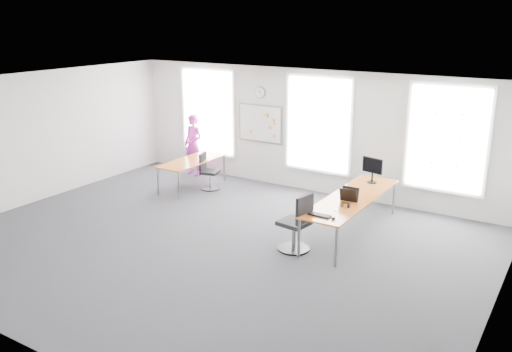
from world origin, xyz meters
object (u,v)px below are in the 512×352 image
Objects in this scene: desk_right at (352,199)px; headphones at (345,205)px; monitor at (373,168)px; chair_left at (208,173)px; keyboard at (320,215)px; desk_left at (192,162)px; chair_right at (297,226)px; person at (193,145)px.

headphones reaches higher than desk_right.
chair_left is at bearing -162.13° from monitor.
chair_left is (-4.18, 0.83, -0.32)m from desk_right.
desk_right is at bearing 91.65° from keyboard.
desk_left is at bearing 175.64° from headphones.
chair_right is 1.22× the size of chair_left.
headphones reaches higher than keyboard.
desk_right is 1.30m from keyboard.
monitor is at bearing 176.56° from chair_right.
keyboard is (4.10, -2.13, 0.38)m from chair_left.
chair_right is 0.67× the size of person.
person reaches higher than chair_right.
chair_left reaches higher than desk_right.
desk_left is 1.18m from person.
headphones is (0.66, 0.67, 0.33)m from chair_right.
person is (-4.75, 2.95, 0.35)m from chair_right.
chair_left is at bearing 172.79° from headphones.
chair_left is 0.55× the size of person.
chair_right is 2.54m from monitor.
desk_right is 19.65× the size of headphones.
monitor reaches higher than desk_left.
person reaches higher than monitor.
headphones is at bearing 144.35° from chair_right.
chair_right is at bearing -135.37° from chair_left.
monitor is (4.58, 0.39, 0.45)m from desk_left.
monitor is at bearing 90.22° from desk_right.
keyboard is (0.44, 0.01, 0.30)m from chair_right.
person is at bearing 126.56° from desk_left.
chair_left reaches higher than keyboard.
keyboard is at bearing 99.66° from chair_right.
desk_right is at bearing 166.83° from chair_right.
monitor reaches higher than desk_right.
monitor reaches higher than headphones.
chair_right is 2.03× the size of monitor.
chair_right is at bearing -88.06° from monitor.
person is at bearing 168.72° from headphones.
chair_right is (4.06, -2.02, -0.17)m from desk_left.
chair_right is 2.61× the size of keyboard.
headphones is (0.21, 0.66, 0.03)m from keyboard.
person is at bearing -113.05° from chair_right.
person is at bearing 162.68° from desk_right.
desk_right is 1.17m from monitor.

